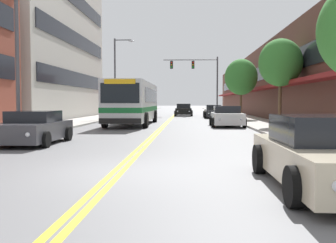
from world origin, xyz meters
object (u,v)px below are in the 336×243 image
object	(u,v)px
car_charcoal_parked_right_far	(213,112)
traffic_signal_mast	(199,74)
street_tree_right_mid	(280,63)
city_bus	(134,101)
street_tree_right_far	(241,77)
car_champagne_parked_right_foreground	(324,154)
car_dark_grey_parked_left_near	(33,128)
car_black_moving_lead	(184,110)
street_lamp_left_near	(24,36)
fire_hydrant	(285,128)
car_white_parked_right_mid	(227,117)
street_lamp_left_far	(118,72)
car_red_parked_left_mid	(136,111)

from	to	relation	value
car_charcoal_parked_right_far	traffic_signal_mast	bearing A→B (deg)	101.25
street_tree_right_mid	city_bus	bearing A→B (deg)	163.71
street_tree_right_far	street_tree_right_mid	bearing A→B (deg)	-84.00
car_champagne_parked_right_foreground	street_tree_right_far	bearing A→B (deg)	85.32
car_dark_grey_parked_left_near	car_champagne_parked_right_foreground	world-z (taller)	car_champagne_parked_right_foreground
car_black_moving_lead	street_lamp_left_near	size ratio (longest dim) A/B	0.59
city_bus	street_tree_right_mid	bearing A→B (deg)	-16.29
fire_hydrant	car_white_parked_right_mid	bearing A→B (deg)	100.91
fire_hydrant	street_lamp_left_far	bearing A→B (deg)	120.22
car_red_parked_left_mid	street_lamp_left_near	size ratio (longest dim) A/B	0.59
fire_hydrant	traffic_signal_mast	bearing A→B (deg)	95.79
car_dark_grey_parked_left_near	car_red_parked_left_mid	world-z (taller)	car_dark_grey_parked_left_near
city_bus	car_red_parked_left_mid	distance (m)	15.56
fire_hydrant	car_charcoal_parked_right_far	bearing A→B (deg)	94.20
traffic_signal_mast	street_tree_right_far	world-z (taller)	traffic_signal_mast
car_dark_grey_parked_left_near	car_charcoal_parked_right_far	bearing A→B (deg)	70.34
street_lamp_left_far	city_bus	bearing A→B (deg)	-71.79
traffic_signal_mast	street_lamp_left_far	distance (m)	12.62
street_tree_right_mid	car_white_parked_right_mid	bearing A→B (deg)	163.75
car_dark_grey_parked_left_near	city_bus	bearing A→B (deg)	80.58
car_white_parked_right_mid	street_tree_right_far	size ratio (longest dim) A/B	0.78
street_tree_right_far	fire_hydrant	xyz separation A→B (m)	(-0.56, -17.75, -3.39)
city_bus	street_tree_right_far	size ratio (longest dim) A/B	2.04
car_dark_grey_parked_left_near	car_white_parked_right_mid	bearing A→B (deg)	51.43
street_lamp_left_far	car_champagne_parked_right_foreground	bearing A→B (deg)	-71.76
street_tree_right_far	city_bus	bearing A→B (deg)	-140.68
car_red_parked_left_mid	fire_hydrant	distance (m)	27.86
car_black_moving_lead	car_red_parked_left_mid	bearing A→B (deg)	-162.38
car_champagne_parked_right_foreground	car_charcoal_parked_right_far	bearing A→B (deg)	89.93
car_dark_grey_parked_left_near	car_charcoal_parked_right_far	xyz separation A→B (m)	(8.75, 24.51, 0.02)
fire_hydrant	city_bus	bearing A→B (deg)	128.06
car_black_moving_lead	street_tree_right_far	xyz separation A→B (m)	(5.32, -9.90, 3.24)
city_bus	traffic_signal_mast	xyz separation A→B (m)	(5.35, 18.01, 3.31)
car_white_parked_right_mid	traffic_signal_mast	world-z (taller)	traffic_signal_mast
city_bus	street_tree_right_far	bearing A→B (deg)	39.32
car_champagne_parked_right_foreground	car_white_parked_right_mid	world-z (taller)	car_champagne_parked_right_foreground
street_lamp_left_far	street_tree_right_mid	size ratio (longest dim) A/B	1.38
car_white_parked_right_mid	street_tree_right_far	world-z (taller)	street_tree_right_far
car_red_parked_left_mid	car_white_parked_right_mid	size ratio (longest dim) A/B	1.01
car_champagne_parked_right_foreground	car_black_moving_lead	bearing A→B (deg)	94.78
car_champagne_parked_right_foreground	street_lamp_left_near	bearing A→B (deg)	140.32
street_lamp_left_near	city_bus	bearing A→B (deg)	77.54
traffic_signal_mast	street_lamp_left_far	bearing A→B (deg)	-129.92
car_white_parked_right_mid	street_lamp_left_near	bearing A→B (deg)	-132.01
car_black_moving_lead	street_tree_right_mid	world-z (taller)	street_tree_right_mid
car_white_parked_right_mid	traffic_signal_mast	xyz separation A→B (m)	(-1.24, 19.94, 4.38)
car_dark_grey_parked_left_near	street_lamp_left_far	size ratio (longest dim) A/B	0.54
car_charcoal_parked_right_far	car_champagne_parked_right_foreground	bearing A→B (deg)	-90.07
car_red_parked_left_mid	street_lamp_left_near	bearing A→B (deg)	-91.57
car_red_parked_left_mid	traffic_signal_mast	bearing A→B (deg)	19.70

